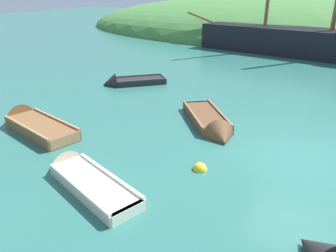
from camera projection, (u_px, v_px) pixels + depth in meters
ground_plane at (300, 160)px, 9.94m from camera, size 120.00×120.00×0.00m
shore_hill at (296, 33)px, 37.17m from camera, size 52.69×27.50×8.03m
sailing_ship at (299, 45)px, 24.89m from camera, size 17.66×5.84×12.20m
rowboat_center at (33, 125)px, 12.09m from camera, size 4.01×2.03×1.14m
rowboat_outer_left at (129, 83)px, 17.61m from camera, size 3.11×3.12×1.09m
rowboat_outer_right at (83, 178)px, 8.82m from camera, size 3.82×2.13×0.95m
rowboat_portside at (211, 125)px, 12.21m from camera, size 3.22×3.59×1.09m
buoy_yellow at (200, 169)px, 9.41m from camera, size 0.41×0.41×0.41m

